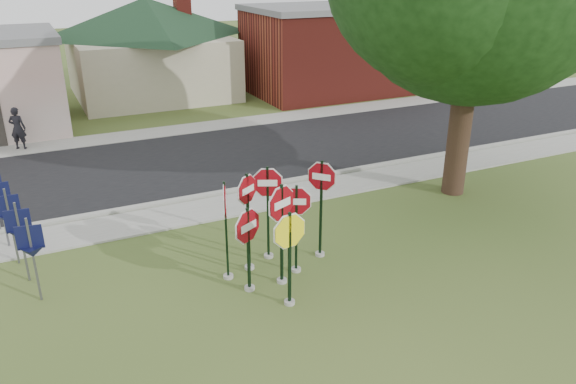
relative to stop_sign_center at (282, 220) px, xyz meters
name	(u,v)px	position (x,y,z in m)	size (l,w,h in m)	color
ground	(292,302)	(-0.14, -0.86, -1.62)	(120.00, 120.00, 0.00)	#364F1D
sidewalk_near	(213,209)	(-0.14, 4.64, -1.59)	(60.00, 1.60, 0.06)	gray
road	(174,164)	(-0.14, 9.14, -1.60)	(60.00, 7.00, 0.04)	black
sidewalk_far	(148,134)	(-0.14, 13.44, -1.59)	(60.00, 1.60, 0.06)	gray
curb	(203,196)	(-0.14, 5.64, -1.55)	(60.00, 0.20, 0.14)	gray
stop_sign_center	(282,220)	(0.00, 0.00, 0.00)	(1.05, 0.48, 2.59)	#9E9B94
stop_sign_yellow	(290,247)	(-0.23, -0.89, -0.22)	(1.07, 0.24, 2.32)	#9E9B94
stop_sign_left	(248,239)	(-0.80, 0.03, -0.32)	(0.97, 0.54, 2.16)	#9E9B94
stop_sign_right	(296,219)	(0.53, 0.31, -0.22)	(0.87, 0.44, 2.33)	#9E9B94
stop_sign_back_right	(268,201)	(0.20, 1.23, -0.05)	(0.93, 0.44, 2.55)	#9E9B94
stop_sign_back_left	(248,210)	(-0.45, 0.91, -0.04)	(0.82, 0.55, 2.58)	#9E9B94
stop_sign_far_right	(321,196)	(1.42, 0.75, 0.03)	(0.69, 0.75, 2.66)	#9E9B94
stop_sign_far_left	(226,216)	(-1.07, 0.72, -0.01)	(0.40, 1.07, 2.57)	#9E9B94
route_sign_row	(10,219)	(-5.54, 3.64, -0.39)	(1.43, 4.63, 2.00)	#59595E
building_house	(147,28)	(1.86, 21.14, 2.03)	(11.60, 11.60, 6.20)	#BDB296
building_brick	(340,48)	(11.86, 17.64, 0.79)	(10.20, 6.20, 4.75)	maroon
pedestrian	(18,128)	(-5.17, 13.46, -0.71)	(0.62, 0.40, 1.69)	black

